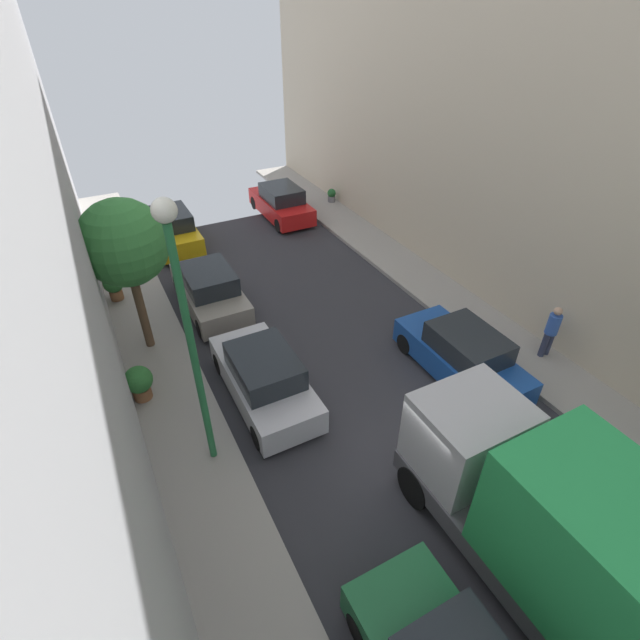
{
  "coord_description": "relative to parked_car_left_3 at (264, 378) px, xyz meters",
  "views": [
    {
      "loc": [
        -5.71,
        -5.08,
        9.42
      ],
      "look_at": [
        0.02,
        5.95,
        0.5
      ],
      "focal_mm": 26.47,
      "sensor_mm": 36.0,
      "label": 1
    }
  ],
  "objects": [
    {
      "name": "parked_car_right_1",
      "position": [
        5.4,
        -1.74,
        0.0
      ],
      "size": [
        1.78,
        4.2,
        1.57
      ],
      "color": "#194799",
      "rests_on": "ground"
    },
    {
      "name": "sidewalk_left",
      "position": [
        -2.3,
        -3.99,
        -0.64
      ],
      "size": [
        2.0,
        44.0,
        0.15
      ],
      "primitive_type": "cube",
      "color": "gray",
      "rests_on": "ground"
    },
    {
      "name": "potted_plant_1",
      "position": [
        8.35,
        11.5,
        -0.22
      ],
      "size": [
        0.43,
        0.43,
        0.67
      ],
      "color": "slate",
      "rests_on": "sidewalk_right"
    },
    {
      "name": "sidewalk_right",
      "position": [
        7.7,
        -3.99,
        -0.64
      ],
      "size": [
        2.0,
        44.0,
        0.15
      ],
      "primitive_type": "cube",
      "color": "gray",
      "rests_on": "ground"
    },
    {
      "name": "street_tree_0",
      "position": [
        -2.39,
        3.69,
        2.92
      ],
      "size": [
        2.43,
        2.43,
        4.73
      ],
      "color": "brown",
      "rests_on": "sidewalk_left"
    },
    {
      "name": "parked_car_right_2",
      "position": [
        5.4,
        11.18,
        0.0
      ],
      "size": [
        1.78,
        4.2,
        1.57
      ],
      "color": "red",
      "rests_on": "ground"
    },
    {
      "name": "potted_plant_0",
      "position": [
        -3.03,
        1.41,
        -0.0
      ],
      "size": [
        0.75,
        0.75,
        1.02
      ],
      "color": "brown",
      "rests_on": "sidewalk_left"
    },
    {
      "name": "potted_plant_2",
      "position": [
        -2.91,
        6.92,
        0.01
      ],
      "size": [
        0.71,
        0.71,
        1.02
      ],
      "color": "brown",
      "rests_on": "sidewalk_left"
    },
    {
      "name": "lamp_post",
      "position": [
        -1.9,
        -1.37,
        3.58
      ],
      "size": [
        0.44,
        0.44,
        6.44
      ],
      "color": "#26723F",
      "rests_on": "sidewalk_left"
    },
    {
      "name": "potted_plant_4",
      "position": [
        -2.93,
        12.27,
        -0.15
      ],
      "size": [
        0.51,
        0.51,
        0.77
      ],
      "color": "#B2A899",
      "rests_on": "sidewalk_left"
    },
    {
      "name": "parked_car_left_5",
      "position": [
        0.0,
        10.67,
        0.0
      ],
      "size": [
        1.78,
        4.2,
        1.57
      ],
      "color": "gold",
      "rests_on": "ground"
    },
    {
      "name": "parked_car_left_3",
      "position": [
        0.0,
        0.0,
        0.0
      ],
      "size": [
        1.78,
        4.2,
        1.57
      ],
      "color": "silver",
      "rests_on": "ground"
    },
    {
      "name": "delivery_truck",
      "position": [
        2.7,
        -7.29,
        1.07
      ],
      "size": [
        2.26,
        6.6,
        3.38
      ],
      "color": "#4C4C51",
      "rests_on": "ground"
    },
    {
      "name": "ground",
      "position": [
        2.7,
        -3.99,
        -0.72
      ],
      "size": [
        32.0,
        32.0,
        0.0
      ],
      "primitive_type": "plane",
      "color": "#2D2D33"
    },
    {
      "name": "parked_car_left_4",
      "position": [
        0.0,
        5.05,
        0.0
      ],
      "size": [
        1.78,
        4.2,
        1.57
      ],
      "color": "gray",
      "rests_on": "ground"
    },
    {
      "name": "pedestrian",
      "position": [
        8.18,
        -2.36,
        0.35
      ],
      "size": [
        0.4,
        0.36,
        1.72
      ],
      "color": "#2D334C",
      "rests_on": "sidewalk_right"
    }
  ]
}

